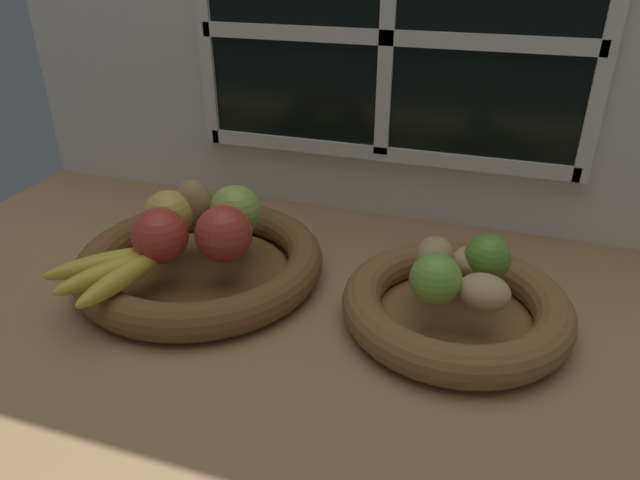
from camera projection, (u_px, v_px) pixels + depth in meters
The scene contains 15 objects.
ground_plane at pixel (333, 304), 81.75cm from camera, with size 140.00×90.00×3.00cm, color #9E774C.
back_wall at pixel (389, 55), 93.07cm from camera, with size 140.00×4.60×55.00cm.
fruit_bowl_left at pixel (201, 262), 84.66cm from camera, with size 36.12×36.12×5.10cm.
fruit_bowl_right at pixel (455, 307), 74.38cm from camera, with size 29.60×29.60×5.10cm.
apple_red_right at pixel (224, 234), 78.07cm from camera, with size 7.89×7.89×7.89cm, color #B73828.
apple_green_back at pixel (236, 211), 85.02cm from camera, with size 7.70×7.70×7.70cm, color #99B74C.
apple_red_front at pixel (160, 236), 77.81cm from camera, with size 7.75×7.75×7.75cm, color #B73828.
apple_golden_left at pixel (167, 216), 83.70cm from camera, with size 7.38×7.38×7.38cm, color gold.
pear_brown at pixel (194, 206), 86.06cm from camera, with size 5.65×5.93×8.13cm, color olive.
banana_bunch_front at pixel (117, 269), 74.83cm from camera, with size 13.52×17.22×2.84cm.
potato_small at pixel (484, 292), 68.55cm from camera, with size 6.39×5.41×4.27cm, color tan.
potato_oblong at pixel (435, 257), 75.24cm from camera, with size 6.54×5.02×5.16cm, color tan.
potato_back at pixel (479, 261), 75.29cm from camera, with size 7.12×5.83×4.04cm, color tan.
lime_near at pixel (436, 279), 69.09cm from camera, with size 6.41×6.41×6.41cm, color #7AAD3D.
lime_far at pixel (487, 258), 74.10cm from camera, with size 6.09×6.09×6.09cm, color olive.
Camera 1 is at (19.54, -65.22, 44.71)cm, focal length 32.17 mm.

